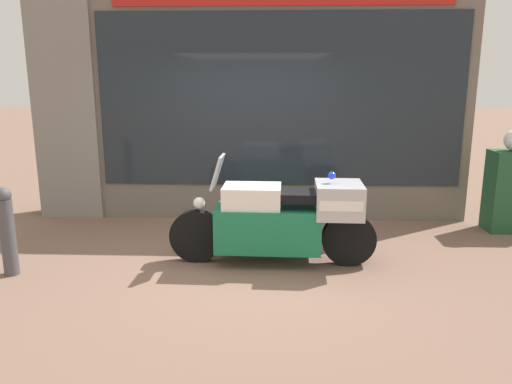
{
  "coord_description": "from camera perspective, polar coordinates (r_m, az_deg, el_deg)",
  "views": [
    {
      "loc": [
        0.39,
        -5.62,
        2.16
      ],
      "look_at": [
        0.14,
        0.46,
        0.74
      ],
      "focal_mm": 35.0,
      "sensor_mm": 36.0,
      "label": 1
    }
  ],
  "objects": [
    {
      "name": "street_bollard",
      "position": [
        6.11,
        -26.56,
        -3.91
      ],
      "size": [
        0.17,
        0.17,
        1.0
      ],
      "color": "#47474C",
      "rests_on": "ground"
    },
    {
      "name": "ground_plane",
      "position": [
        6.03,
        -1.56,
        -7.85
      ],
      "size": [
        60.0,
        60.0,
        0.0
      ],
      "primitive_type": "plane",
      "color": "#7A5B4C"
    },
    {
      "name": "shop_building",
      "position": [
        7.67,
        -3.97,
        10.13
      ],
      "size": [
        6.53,
        0.55,
        3.51
      ],
      "color": "#6B6056",
      "rests_on": "ground"
    },
    {
      "name": "paramedic_motorcycle",
      "position": [
        5.8,
        2.98,
        -2.98
      ],
      "size": [
        2.42,
        0.63,
        1.28
      ],
      "rotation": [
        0.0,
        0.0,
        3.12
      ],
      "color": "black",
      "rests_on": "ground"
    },
    {
      "name": "window_display",
      "position": [
        7.83,
        2.39,
        0.55
      ],
      "size": [
        5.12,
        0.3,
        1.89
      ],
      "color": "slate",
      "rests_on": "ground"
    }
  ]
}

